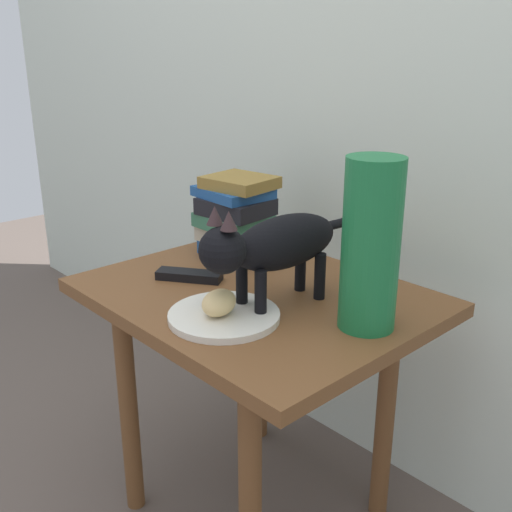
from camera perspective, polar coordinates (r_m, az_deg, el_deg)
name	(u,v)px	position (r m, az deg, el deg)	size (l,w,h in m)	color
ground_plane	(256,507)	(1.63, 0.00, -22.76)	(6.00, 6.00, 0.00)	brown
back_panel	(383,43)	(1.51, 12.01, 19.19)	(4.00, 0.04, 2.20)	silver
side_table	(256,328)	(1.35, 0.00, -6.88)	(0.72, 0.57, 0.59)	brown
plate	(224,316)	(1.18, -3.06, -5.71)	(0.22, 0.22, 0.01)	silver
bread_roll	(219,303)	(1.16, -3.54, -4.46)	(0.08, 0.06, 0.05)	#E0BC7A
cat	(273,245)	(1.19, 1.60, 1.03)	(0.11, 0.48, 0.23)	black
book_stack	(236,216)	(1.50, -1.92, 3.79)	(0.19, 0.16, 0.20)	#1E4C8C
green_vase	(371,245)	(1.11, 10.87, 0.99)	(0.11, 0.11, 0.32)	#196B38
tv_remote	(189,275)	(1.37, -6.38, -1.85)	(0.15, 0.04, 0.02)	black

